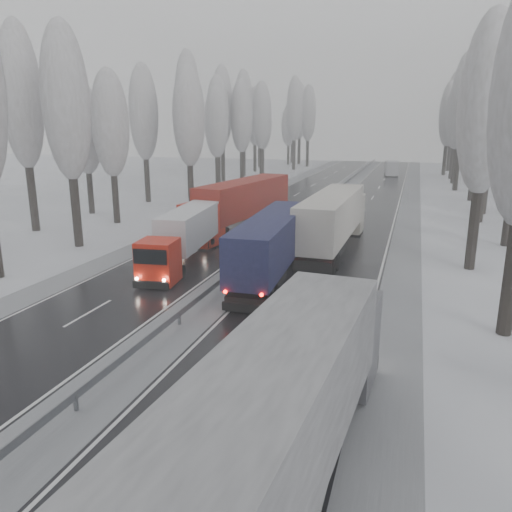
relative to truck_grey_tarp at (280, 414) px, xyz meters
The scene contains 49 objects.
carriageway_right 28.31m from the truck_grey_tarp, 95.09° to the left, with size 7.50×200.00×0.03m, color black.
carriageway_left 31.06m from the truck_grey_tarp, 114.85° to the left, with size 7.50×200.00×0.03m, color black.
median_slush 29.25m from the truck_grey_tarp, 105.43° to the left, with size 3.00×200.00×0.04m, color #929599.
shoulder_right 28.31m from the truck_grey_tarp, 85.02° to the left, with size 2.40×200.00×0.04m, color #929599.
shoulder_left 33.43m from the truck_grey_tarp, 122.59° to the left, with size 2.40×200.00×0.04m, color #929599.
median_guardrail 29.19m from the truck_grey_tarp, 105.44° to the left, with size 0.12×200.00×0.76m.
tree_18 27.23m from the truck_grey_tarp, 74.95° to the left, with size 3.60×3.60×16.58m.
tree_22 45.30m from the truck_grey_tarp, 78.02° to the left, with size 3.60×3.60×15.86m.
tree_24 51.24m from the truck_grey_tarp, 78.33° to the left, with size 3.60×3.60×20.49m.
tree_26 60.90m from the truck_grey_tarp, 80.61° to the left, with size 3.60×3.60×18.78m.
tree_28 71.27m from the truck_grey_tarp, 83.01° to the left, with size 3.60×3.60×19.62m.
tree_30 80.76m from the truck_grey_tarp, 83.70° to the left, with size 3.60×3.60×17.86m.
tree_31 85.58m from the truck_grey_tarp, 80.03° to the left, with size 3.60×3.60×18.58m.
tree_32 88.16m from the truck_grey_tarp, 84.19° to the left, with size 3.60×3.60×17.33m.
tree_33 92.32m from the truck_grey_tarp, 82.50° to the left, with size 3.60×3.60×14.33m.
tree_34 95.14m from the truck_grey_tarp, 85.17° to the left, with size 3.60×3.60×17.63m.
tree_35 100.31m from the truck_grey_tarp, 80.09° to the left, with size 3.60×3.60×18.25m.
tree_36 105.17m from the truck_grey_tarp, 84.91° to the left, with size 3.60×3.60×20.23m.
tree_37 109.74m from the truck_grey_tarp, 81.45° to the left, with size 3.60×3.60×16.37m.
tree_38 115.68m from the truck_grey_tarp, 84.54° to the left, with size 3.60×3.60×17.97m.
tree_39 119.86m from the truck_grey_tarp, 83.38° to the left, with size 3.60×3.60×16.19m.
tree_58 33.29m from the truck_grey_tarp, 135.29° to the left, with size 3.60×3.60×17.21m.
tree_59 41.58m from the truck_grey_tarp, 138.91° to the left, with size 3.60×3.60×18.41m.
tree_60 41.72m from the truck_grey_tarp, 128.31° to the left, with size 3.60×3.60×14.84m.
tree_61 48.32m from the truck_grey_tarp, 130.76° to the left, with size 3.60×3.60×13.95m.
tree_62 47.73m from the truck_grey_tarp, 117.43° to the left, with size 3.60×3.60×16.04m.
tree_63 55.16m from the truck_grey_tarp, 122.87° to the left, with size 3.60×3.60×16.88m.
tree_64 57.54m from the truck_grey_tarp, 117.12° to the left, with size 3.60×3.60×15.42m.
tree_65 62.24m from the truck_grey_tarp, 116.91° to the left, with size 3.60×3.60×19.48m.
tree_66 66.14m from the truck_grey_tarp, 113.21° to the left, with size 3.60×3.60×15.23m.
tree_67 70.48m from the truck_grey_tarp, 112.96° to the left, with size 3.60×3.60×17.09m.
tree_68 71.92m from the truck_grey_tarp, 109.91° to the left, with size 3.60×3.60×16.65m.
tree_69 77.56m from the truck_grey_tarp, 112.28° to the left, with size 3.60×3.60×19.35m.
tree_70 81.37m from the truck_grey_tarp, 107.31° to the left, with size 3.60×3.60×17.09m.
tree_71 86.81m from the truck_grey_tarp, 109.54° to the left, with size 3.60×3.60×19.61m.
tree_72 90.91m from the truck_grey_tarp, 107.12° to the left, with size 3.60×3.60×15.11m.
tree_73 95.70m from the truck_grey_tarp, 108.07° to the left, with size 3.60×3.60×17.22m.
tree_74 100.55m from the truck_grey_tarp, 103.19° to the left, with size 3.60×3.60×19.68m.
tree_75 106.74m from the truck_grey_tarp, 107.49° to the left, with size 3.60×3.60×18.60m.
tree_76 109.40m from the truck_grey_tarp, 101.54° to the left, with size 3.60×3.60×18.55m.
tree_77 114.33m from the truck_grey_tarp, 103.90° to the left, with size 3.60×3.60×14.32m.
tree_78 116.61m from the truck_grey_tarp, 102.58° to the left, with size 3.60×3.60×19.55m.
tree_79 120.99m from the truck_grey_tarp, 103.45° to the left, with size 3.60×3.60×17.07m.
truck_grey_tarp is the anchor object (origin of this frame).
truck_blue_box 20.33m from the truck_grey_tarp, 105.54° to the left, with size 3.33×16.08×4.10m.
truck_cream_box 27.76m from the truck_grey_tarp, 96.13° to the left, with size 3.11×17.69×4.52m.
box_truck_distant 90.59m from the truck_grey_tarp, 91.11° to the left, with size 3.10×7.63×2.77m.
truck_red_white 25.55m from the truck_grey_tarp, 119.66° to the left, with size 3.98×14.36×3.65m.
truck_red_red 34.63m from the truck_grey_tarp, 111.01° to the left, with size 5.17×17.89×4.55m.
Camera 1 is at (10.49, -8.65, 9.55)m, focal length 35.00 mm.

